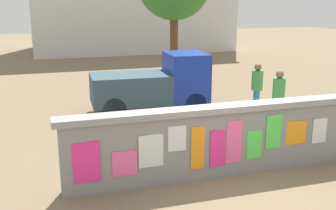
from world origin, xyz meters
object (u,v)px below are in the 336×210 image
(person_bystander, at_px, (257,84))
(auto_rickshaw_truck, at_px, (156,84))
(motorcycle, at_px, (202,130))
(bicycle_near, at_px, (103,138))
(person_walking, at_px, (279,93))

(person_bystander, bearing_deg, auto_rickshaw_truck, 154.69)
(auto_rickshaw_truck, distance_m, motorcycle, 3.58)
(motorcycle, bearing_deg, bicycle_near, 169.42)
(motorcycle, bearing_deg, person_bystander, 39.44)
(auto_rickshaw_truck, distance_m, person_walking, 3.81)
(auto_rickshaw_truck, height_order, person_walking, auto_rickshaw_truck)
(motorcycle, height_order, person_bystander, person_bystander)
(bicycle_near, relative_size, person_bystander, 1.02)
(auto_rickshaw_truck, relative_size, motorcycle, 1.95)
(auto_rickshaw_truck, relative_size, bicycle_near, 2.22)
(auto_rickshaw_truck, height_order, person_bystander, auto_rickshaw_truck)
(person_walking, bearing_deg, auto_rickshaw_truck, 137.07)
(auto_rickshaw_truck, relative_size, person_bystander, 2.27)
(person_walking, distance_m, person_bystander, 1.26)
(motorcycle, bearing_deg, auto_rickshaw_truck, 92.29)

